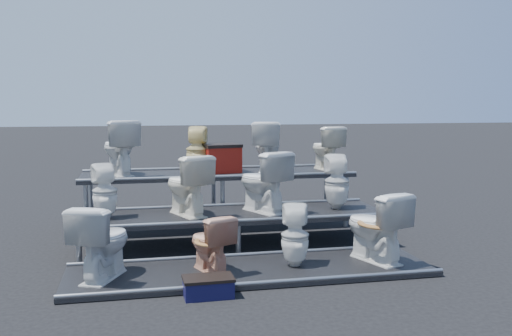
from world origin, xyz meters
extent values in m
plane|color=black|center=(0.00, 0.00, 0.00)|extent=(80.00, 80.00, 0.00)
cube|color=black|center=(0.00, -1.30, 0.03)|extent=(4.20, 1.20, 0.06)
cube|color=black|center=(0.00, 0.00, 0.23)|extent=(4.20, 1.20, 0.46)
cube|color=black|center=(0.00, 1.30, 0.43)|extent=(4.20, 1.20, 0.86)
imported|color=silver|center=(-1.66, -1.30, 0.47)|extent=(0.75, 0.93, 0.83)
imported|color=tan|center=(-0.47, -1.30, 0.39)|extent=(0.57, 0.74, 0.66)
imported|color=silver|center=(0.52, -1.30, 0.42)|extent=(0.40, 0.41, 0.73)
imported|color=silver|center=(1.53, -1.30, 0.49)|extent=(0.72, 0.95, 0.86)
imported|color=silver|center=(-1.67, 0.00, 0.82)|extent=(0.38, 0.39, 0.72)
imported|color=white|center=(-0.61, 0.00, 0.87)|extent=(0.72, 0.92, 0.82)
imported|color=silver|center=(0.43, 0.00, 0.89)|extent=(0.77, 0.96, 0.85)
imported|color=silver|center=(1.52, 0.00, 0.85)|extent=(0.40, 0.41, 0.77)
imported|color=silver|center=(-1.50, 1.30, 1.28)|extent=(0.67, 0.92, 0.85)
imported|color=#EEDA92|center=(-0.33, 1.30, 1.23)|extent=(0.40, 0.41, 0.74)
imported|color=silver|center=(0.80, 1.30, 1.26)|extent=(0.65, 0.88, 0.81)
imported|color=white|center=(1.81, 1.30, 1.22)|extent=(0.47, 0.74, 0.72)
cube|color=maroon|center=(0.06, 1.33, 1.06)|extent=(0.64, 0.55, 0.40)
cube|color=#100F36|center=(-0.59, -1.97, 0.09)|extent=(0.50, 0.31, 0.18)
camera|label=1|loc=(-1.32, -7.57, 1.98)|focal=40.00mm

